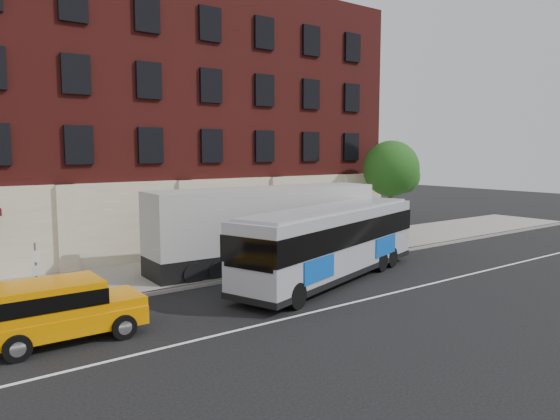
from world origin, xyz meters
TOP-DOWN VIEW (x-y plane):
  - ground at (0.00, 0.00)m, footprint 120.00×120.00m
  - sidewalk at (0.00, 9.00)m, footprint 60.00×6.00m
  - kerb at (0.00, 6.00)m, footprint 60.00×0.25m
  - lane_line at (0.00, 0.50)m, footprint 60.00×0.12m
  - building at (-0.01, 16.92)m, footprint 30.00×12.10m
  - sign_pole at (-8.50, 6.15)m, footprint 0.30×0.20m
  - street_tree at (13.54, 9.48)m, footprint 3.60×3.60m
  - city_bus at (3.01, 3.59)m, footprint 12.02×6.05m
  - yellow_suv at (-8.67, 2.86)m, footprint 4.84×2.18m
  - shipping_container at (2.13, 7.36)m, footprint 11.84×2.92m

SIDE VIEW (x-z plane):
  - ground at x=0.00m, z-range 0.00..0.00m
  - lane_line at x=0.00m, z-range 0.00..0.01m
  - sidewalk at x=0.00m, z-range 0.00..0.15m
  - kerb at x=0.00m, z-range 0.00..0.15m
  - yellow_suv at x=-8.67m, z-range 0.14..1.97m
  - sign_pole at x=-8.50m, z-range 0.20..2.70m
  - city_bus at x=3.01m, z-range 0.17..3.41m
  - shipping_container at x=2.13m, z-range -0.02..3.90m
  - street_tree at x=13.54m, z-range 1.31..7.51m
  - building at x=-0.01m, z-range 0.08..15.08m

